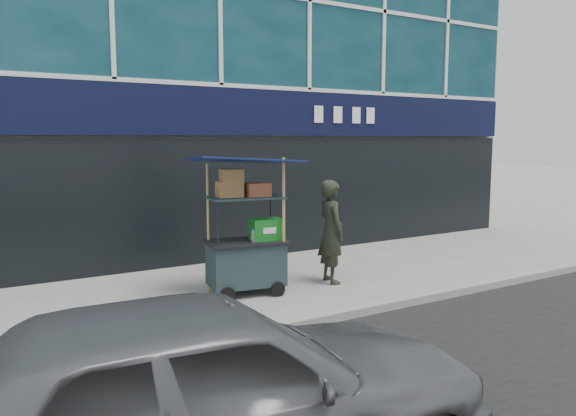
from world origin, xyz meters
TOP-DOWN VIEW (x-y plane):
  - ground at (0.00, 0.00)m, footprint 80.00×80.00m
  - curb at (0.00, -0.20)m, footprint 80.00×0.18m
  - vendor_cart at (-0.67, 1.57)m, footprint 1.75×1.37m
  - vendor_man at (0.84, 1.45)m, footprint 0.51×0.69m
  - parked_car at (-3.20, -2.68)m, footprint 4.26×1.94m

SIDE VIEW (x-z plane):
  - ground at x=0.00m, z-range 0.00..0.00m
  - curb at x=0.00m, z-range 0.00..0.12m
  - parked_car at x=-3.20m, z-range 0.00..1.42m
  - vendor_cart at x=-0.67m, z-range -0.32..1.84m
  - vendor_man at x=0.84m, z-range 0.00..1.72m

